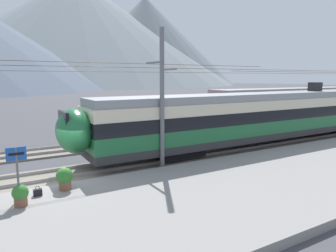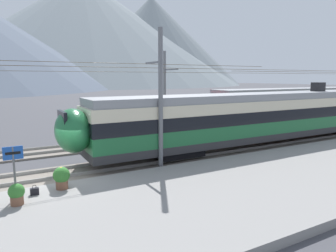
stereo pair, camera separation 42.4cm
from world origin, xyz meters
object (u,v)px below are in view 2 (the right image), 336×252
object	(u,v)px
platform_sign	(13,160)
potted_plant_by_shelter	(17,193)
train_near_platform	(273,115)
potted_plant_platform_edge	(62,176)
catenary_mast_mid	(160,98)
handbag_near_sign	(35,191)
train_far_track	(318,103)
catenary_mast_far_side	(166,91)

from	to	relation	value
platform_sign	potted_plant_by_shelter	world-z (taller)	platform_sign
train_near_platform	potted_plant_platform_edge	size ratio (longest dim) A/B	32.40
catenary_mast_mid	platform_sign	distance (m)	7.53
train_near_platform	handbag_near_sign	size ratio (longest dim) A/B	75.67
train_far_track	potted_plant_platform_edge	distance (m)	29.83
train_near_platform	catenary_mast_mid	distance (m)	10.34
train_far_track	platform_sign	size ratio (longest dim) A/B	14.90
train_near_platform	catenary_mast_far_side	xyz separation A→B (m)	(-4.87, 7.49, 1.55)
train_far_track	potted_plant_platform_edge	xyz separation A→B (m)	(-28.58, -8.43, -1.35)
potted_plant_by_shelter	catenary_mast_far_side	bearing A→B (deg)	42.40
train_far_track	potted_plant_by_shelter	world-z (taller)	train_far_track
train_near_platform	catenary_mast_far_side	size ratio (longest dim) A/B	0.68
platform_sign	handbag_near_sign	xyz separation A→B (m)	(0.65, 0.06, -1.36)
train_near_platform	catenary_mast_far_side	distance (m)	9.07
catenary_mast_far_side	potted_plant_platform_edge	world-z (taller)	catenary_mast_far_side
potted_plant_by_shelter	handbag_near_sign	bearing A→B (deg)	48.39
catenary_mast_far_side	handbag_near_sign	xyz separation A→B (m)	(-11.65, -10.50, -3.28)
platform_sign	potted_plant_platform_edge	bearing A→B (deg)	7.22
train_far_track	catenary_mast_mid	bearing A→B (deg)	-163.18
catenary_mast_far_side	platform_sign	size ratio (longest dim) A/B	21.78
train_far_track	potted_plant_platform_edge	world-z (taller)	train_far_track
train_far_track	handbag_near_sign	size ratio (longest dim) A/B	76.16
platform_sign	potted_plant_by_shelter	distance (m)	1.26
catenary_mast_mid	handbag_near_sign	size ratio (longest dim) A/B	111.33
handbag_near_sign	potted_plant_by_shelter	distance (m)	1.04
catenary_mast_mid	potted_plant_platform_edge	bearing A→B (deg)	-165.23
train_near_platform	platform_sign	xyz separation A→B (m)	(-17.17, -3.07, -0.38)
catenary_mast_far_side	potted_plant_platform_edge	distance (m)	15.07
train_near_platform	platform_sign	size ratio (longest dim) A/B	14.80
platform_sign	train_far_track	bearing A→B (deg)	15.93
catenary_mast_far_side	potted_plant_by_shelter	distance (m)	16.94
train_far_track	catenary_mast_mid	xyz separation A→B (m)	(-23.25, -7.03, 1.66)
potted_plant_platform_edge	train_near_platform	bearing A→B (deg)	10.45
platform_sign	handbag_near_sign	size ratio (longest dim) A/B	5.11
catenary_mast_mid	catenary_mast_far_side	world-z (taller)	catenary_mast_mid
platform_sign	potted_plant_by_shelter	size ratio (longest dim) A/B	2.56
potted_plant_platform_edge	platform_sign	bearing A→B (deg)	-172.78
catenary_mast_far_side	potted_plant_by_shelter	size ratio (longest dim) A/B	55.83
train_far_track	potted_plant_by_shelter	distance (m)	31.75
train_near_platform	handbag_near_sign	world-z (taller)	train_near_platform
train_near_platform	potted_plant_by_shelter	world-z (taller)	train_near_platform
potted_plant_by_shelter	train_far_track	bearing A→B (deg)	17.11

